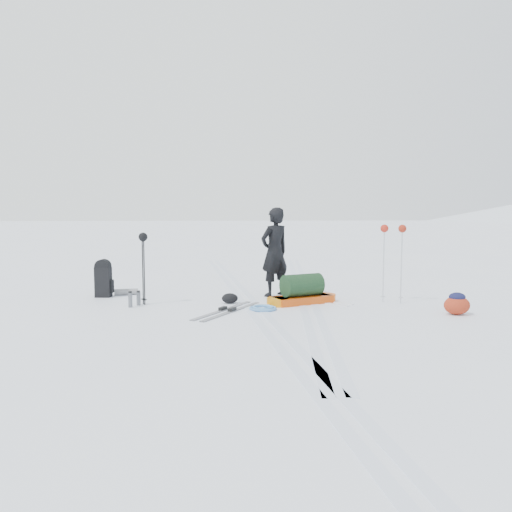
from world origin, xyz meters
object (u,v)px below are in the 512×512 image
Objects in this scene: skier at (275,252)px; expedition_rucksack at (106,279)px; pulk_sled at (302,292)px; ski_poles_black at (143,246)px.

skier reaches higher than expedition_rucksack.
skier is 3.64m from expedition_rucksack.
pulk_sled is 1.83× the size of expedition_rucksack.
expedition_rucksack is at bearing -35.50° from skier.
skier is 2.19× the size of expedition_rucksack.
ski_poles_black is (-3.10, 0.17, 0.93)m from pulk_sled.
pulk_sled is 4.18m from expedition_rucksack.
pulk_sled is 1.12× the size of ski_poles_black.
pulk_sled is at bearing 6.48° from ski_poles_black.
pulk_sled is at bearing 83.70° from skier.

